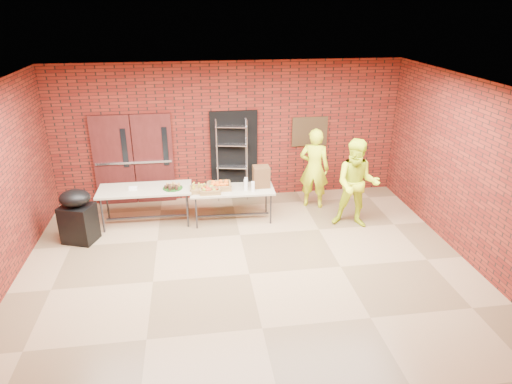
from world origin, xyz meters
TOP-DOWN VIEW (x-y plane):
  - room at (0.00, 0.00)m, footprint 8.08×7.08m
  - double_doors at (-2.20, 3.44)m, footprint 1.78×0.12m
  - dark_doorway at (0.10, 3.46)m, footprint 1.10×0.06m
  - bronze_plaque at (1.90, 3.45)m, footprint 0.85×0.04m
  - wire_rack at (0.03, 3.32)m, footprint 0.74×0.38m
  - table_left at (-1.89, 2.29)m, footprint 1.93×0.82m
  - table_right at (-0.08, 2.17)m, footprint 1.78×0.79m
  - basket_bananas at (-0.76, 2.13)m, footprint 0.41×0.32m
  - basket_oranges at (-0.35, 2.22)m, footprint 0.50×0.39m
  - basket_apples at (-0.55, 2.03)m, footprint 0.42×0.33m
  - muffin_tray at (-1.31, 2.22)m, footprint 0.41×0.41m
  - napkin_box at (-2.12, 2.27)m, footprint 0.17×0.12m
  - coffee_dispenser at (0.55, 2.23)m, footprint 0.34×0.31m
  - cup_stack_front at (0.20, 2.07)m, footprint 0.08×0.08m
  - cup_stack_mid at (0.34, 1.98)m, footprint 0.07×0.07m
  - cup_stack_back at (0.23, 2.24)m, footprint 0.07×0.07m
  - covered_grill at (-3.14, 1.67)m, footprint 0.73×0.67m
  - volunteer_woman at (1.82, 2.64)m, footprint 0.79×0.67m
  - volunteer_man at (2.43, 1.54)m, footprint 1.10×0.98m

SIDE VIEW (x-z plane):
  - covered_grill at x=-3.14m, z-range 0.00..1.09m
  - table_right at x=-0.08m, z-range 0.30..1.02m
  - table_left at x=-1.89m, z-range 0.33..1.12m
  - basket_bananas at x=-0.76m, z-range 0.71..0.84m
  - basket_apples at x=-0.55m, z-range 0.71..0.85m
  - basket_oranges at x=-0.35m, z-range 0.71..0.87m
  - napkin_box at x=-2.12m, z-range 0.79..0.85m
  - cup_stack_mid at x=0.34m, z-range 0.72..0.94m
  - cup_stack_back at x=0.23m, z-range 0.72..0.94m
  - muffin_tray at x=-1.31m, z-range 0.79..0.89m
  - cup_stack_front at x=0.20m, z-range 0.72..0.96m
  - volunteer_woman at x=1.82m, z-range 0.00..1.84m
  - volunteer_man at x=2.43m, z-range 0.00..1.88m
  - coffee_dispenser at x=0.55m, z-range 0.72..1.17m
  - wire_rack at x=0.03m, z-range 0.00..1.94m
  - dark_doorway at x=0.10m, z-range 0.00..2.10m
  - double_doors at x=-2.20m, z-range 0.00..2.10m
  - bronze_plaque at x=1.90m, z-range 1.20..1.90m
  - room at x=0.00m, z-range -0.04..3.24m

